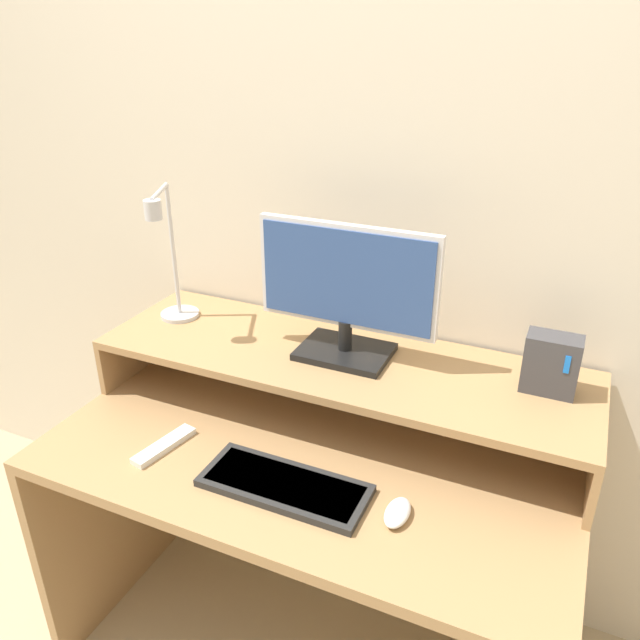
# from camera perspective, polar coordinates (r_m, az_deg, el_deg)

# --- Properties ---
(wall_back) EXTENTS (6.00, 0.05, 2.50)m
(wall_back) POSITION_cam_1_polar(r_m,az_deg,el_deg) (1.72, 5.06, 10.82)
(wall_back) COLOR beige
(wall_back) RESTS_ON ground_plane
(desk) EXTENTS (1.32, 0.75, 0.72)m
(desk) POSITION_cam_1_polar(r_m,az_deg,el_deg) (1.74, -0.64, -16.61)
(desk) COLOR #A87F51
(desk) RESTS_ON ground_plane
(monitor_shelf) EXTENTS (1.32, 0.40, 0.17)m
(monitor_shelf) POSITION_cam_1_polar(r_m,az_deg,el_deg) (1.66, 1.79, -4.09)
(monitor_shelf) COLOR #A87F51
(monitor_shelf) RESTS_ON desk
(monitor) EXTENTS (0.48, 0.18, 0.36)m
(monitor) POSITION_cam_1_polar(r_m,az_deg,el_deg) (1.58, 2.41, 2.69)
(monitor) COLOR black
(monitor) RESTS_ON monitor_shelf
(desk_lamp) EXTENTS (0.15, 0.23, 0.40)m
(desk_lamp) POSITION_cam_1_polar(r_m,az_deg,el_deg) (1.80, -13.53, 4.69)
(desk_lamp) COLOR silver
(desk_lamp) RESTS_ON monitor_shelf
(router_dock) EXTENTS (0.13, 0.08, 0.15)m
(router_dock) POSITION_cam_1_polar(r_m,az_deg,el_deg) (1.57, 20.38, -3.79)
(router_dock) COLOR #3D3D42
(router_dock) RESTS_ON monitor_shelf
(keyboard) EXTENTS (0.39, 0.16, 0.02)m
(keyboard) POSITION_cam_1_polar(r_m,az_deg,el_deg) (1.48, -3.27, -14.84)
(keyboard) COLOR #282828
(keyboard) RESTS_ON desk
(mouse) EXTENTS (0.05, 0.10, 0.03)m
(mouse) POSITION_cam_1_polar(r_m,az_deg,el_deg) (1.41, 7.10, -17.07)
(mouse) COLOR white
(mouse) RESTS_ON desk
(remote_control) EXTENTS (0.08, 0.19, 0.02)m
(remote_control) POSITION_cam_1_polar(r_m,az_deg,el_deg) (1.64, -14.06, -11.08)
(remote_control) COLOR white
(remote_control) RESTS_ON desk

